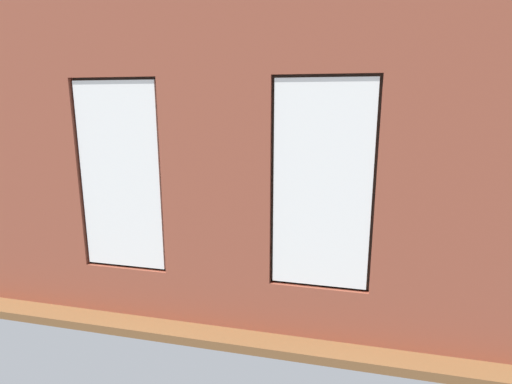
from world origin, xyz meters
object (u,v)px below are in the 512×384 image
Objects in this scene: papasan_chair at (234,203)px; tv_flatscreen at (111,190)px; remote_black at (248,223)px; potted_plant_near_tv at (105,221)px; cup_ceramic at (260,226)px; coffee_table at (256,229)px; potted_plant_corner_far_left at (480,278)px; potted_plant_corner_near_left at (423,195)px; couch_left at (436,254)px; potted_plant_foreground_right at (162,186)px; table_plant_small at (230,219)px; couch_by_window at (227,272)px; potted_plant_between_couches at (345,259)px; potted_plant_mid_room_small at (308,213)px; potted_plant_by_left_couch at (397,222)px; media_console at (114,219)px; potted_plant_beside_window_right at (109,250)px.

tv_flatscreen is at bearing 29.27° from papasan_chair.
potted_plant_near_tv is (2.18, 0.88, 0.14)m from remote_black.
potted_plant_near_tv is (2.46, 0.64, 0.10)m from cup_ceramic.
tv_flatscreen reaches higher than coffee_table.
potted_plant_near_tv is 5.38m from potted_plant_corner_far_left.
potted_plant_corner_near_left is at bearing -165.19° from tv_flatscreen.
couch_left is 5.81m from potted_plant_foreground_right.
couch_by_window is at bearing 105.06° from table_plant_small.
potted_plant_between_couches reaches higher than remote_black.
cup_ceramic is (2.67, -0.25, 0.16)m from couch_left.
potted_plant_corner_far_left is at bearing 126.73° from potted_plant_mid_room_small.
coffee_table is 2.60m from potted_plant_by_left_couch.
potted_plant_near_tv is (2.36, -0.90, 0.26)m from couch_by_window.
potted_plant_corner_far_left is at bearing 147.21° from potted_plant_foreground_right.
cup_ceramic is 0.07× the size of potted_plant_corner_near_left.
potted_plant_foreground_right is (-0.30, -1.49, -0.21)m from tv_flatscreen.
potted_plant_foreground_right is 2.72× the size of potted_plant_by_left_couch.
tv_flatscreen is 0.61× the size of potted_plant_corner_near_left.
potted_plant_mid_room_small is at bearing -166.98° from media_console.
table_plant_small is 0.18× the size of potted_plant_between_couches.
potted_plant_near_tv is at bearing 18.33° from table_plant_small.
tv_flatscreen is 5.36m from potted_plant_by_left_couch.
potted_plant_by_left_couch is 0.67× the size of potted_plant_beside_window_right.
remote_black is 2.77m from tv_flatscreen.
couch_left is 1.61× the size of potted_plant_corner_far_left.
potted_plant_corner_near_left is (-2.93, -1.84, 0.33)m from coffee_table.
papasan_chair is at bearing -11.69° from potted_plant_mid_room_small.
potted_plant_by_left_couch is (-4.98, 0.72, -0.28)m from potted_plant_foreground_right.
table_plant_small is at bearing 47.54° from potted_plant_mid_room_small.
couch_left is 2.25× the size of potted_plant_near_tv.
remote_black reaches higher than coffee_table.
potted_plant_between_couches reaches higher than papasan_chair.
potted_plant_near_tv is (1.94, 0.64, 0.02)m from table_plant_small.
table_plant_small is at bearing 30.57° from potted_plant_corner_near_left.
table_plant_small is 0.25× the size of potted_plant_near_tv.
papasan_chair is 0.73× the size of potted_plant_foreground_right.
potted_plant_between_couches is at bearing 141.91° from table_plant_small.
papasan_chair is at bearing -121.38° from couch_left.
cup_ceramic is 3.06m from tv_flatscreen.
potted_plant_near_tv is at bearing 117.17° from media_console.
remote_black is at bearing -135.74° from table_plant_small.
remote_black is (0.17, -0.11, 0.06)m from coffee_table.
tv_flatscreen is 0.63× the size of potted_plant_foreground_right.
coffee_table is 2.60× the size of potted_plant_by_left_couch.
potted_plant_corner_far_left is (-3.75, 3.25, 0.18)m from papasan_chair.
potted_plant_between_couches is at bearing -82.94° from remote_black.
potted_plant_near_tv reaches higher than coffee_table.
potted_plant_by_left_couch is at bearing -158.75° from potted_plant_near_tv.
couch_left is 2.26m from potted_plant_corner_near_left.
couch_by_window is at bearing 2.12° from potted_plant_between_couches.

